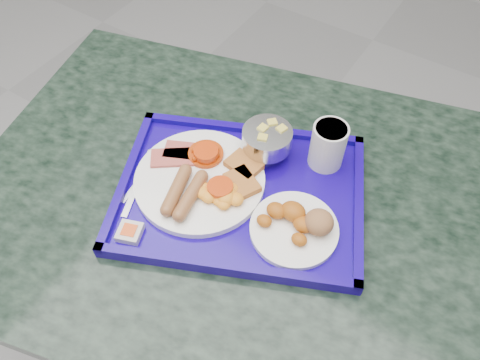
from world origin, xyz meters
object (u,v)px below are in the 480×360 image
object	(u,v)px
table	(259,248)
main_plate	(203,180)
tray	(240,194)
fruit_bowl	(267,139)
bread_plate	(298,224)
juice_cup	(328,144)

from	to	relation	value
table	main_plate	distance (m)	0.26
tray	fruit_bowl	bearing A→B (deg)	93.87
table	tray	distance (m)	0.21
bread_plate	fruit_bowl	distance (m)	0.20
fruit_bowl	table	bearing A→B (deg)	-62.92
juice_cup	main_plate	bearing A→B (deg)	-133.73
main_plate	bread_plate	distance (m)	0.21
main_plate	fruit_bowl	size ratio (longest dim) A/B	2.56
tray	main_plate	distance (m)	0.08
table	fruit_bowl	xyz separation A→B (m)	(-0.05, 0.10, 0.26)
tray	bread_plate	bearing A→B (deg)	-5.95
main_plate	juice_cup	xyz separation A→B (m)	(0.18, 0.19, 0.04)
juice_cup	tray	bearing A→B (deg)	-122.90
bread_plate	fruit_bowl	world-z (taller)	fruit_bowl
main_plate	bread_plate	size ratio (longest dim) A/B	1.58
bread_plate	tray	bearing A→B (deg)	174.05
table	juice_cup	distance (m)	0.31
table	main_plate	world-z (taller)	main_plate
tray	table	bearing A→B (deg)	19.45
fruit_bowl	tray	bearing A→B (deg)	-86.13
fruit_bowl	juice_cup	xyz separation A→B (m)	(0.11, 0.05, 0.01)
main_plate	fruit_bowl	xyz separation A→B (m)	(0.07, 0.14, 0.03)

